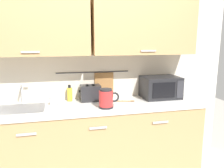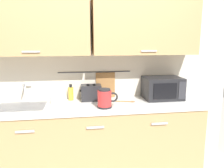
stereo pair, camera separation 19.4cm
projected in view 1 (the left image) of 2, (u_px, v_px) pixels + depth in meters
name	position (u px, v px, depth m)	size (l,w,h in m)	color
counter_unit	(93.00, 141.00, 2.57)	(2.53, 0.64, 0.90)	tan
back_wall_assembly	(90.00, 48.00, 2.59)	(3.70, 0.41, 2.50)	silver
sink_faucet	(22.00, 91.00, 2.50)	(0.09, 0.17, 0.22)	#B2B5BA
microwave	(160.00, 87.00, 2.76)	(0.46, 0.35, 0.27)	black
electric_kettle	(106.00, 99.00, 2.34)	(0.23, 0.16, 0.21)	black
dish_soap_bottle	(70.00, 94.00, 2.61)	(0.06, 0.06, 0.20)	yellow
mug_near_sink	(53.00, 101.00, 2.43)	(0.12, 0.08, 0.09)	silver
toaster	(90.00, 93.00, 2.62)	(0.26, 0.17, 0.19)	#232326
wooden_spoon	(126.00, 101.00, 2.60)	(0.27, 0.10, 0.01)	#9E7042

